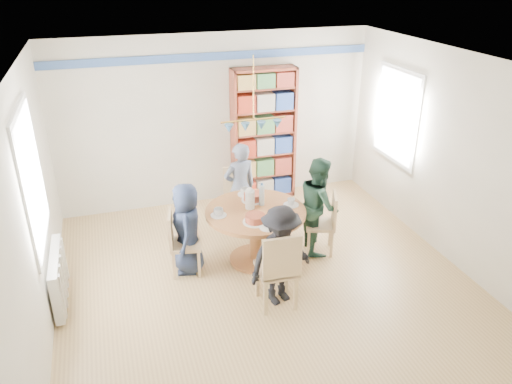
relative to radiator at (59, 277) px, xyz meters
name	(u,v)px	position (x,y,z in m)	size (l,w,h in m)	color
ground	(266,280)	(2.42, -0.30, -0.35)	(5.00, 5.00, 0.00)	tan
room_shell	(225,137)	(2.16, 0.57, 1.30)	(5.00, 5.00, 5.00)	white
radiator	(59,277)	(0.00, 0.00, 0.00)	(0.12, 1.00, 0.60)	silver
dining_table	(256,223)	(2.44, 0.19, 0.21)	(1.30, 1.30, 0.75)	olive
chair_left	(180,240)	(1.44, 0.20, 0.13)	(0.44, 0.44, 0.87)	tan
chair_right	(326,220)	(3.41, 0.12, 0.13)	(0.49, 0.49, 0.86)	tan
chair_far	(238,195)	(2.47, 1.17, 0.15)	(0.48, 0.48, 0.92)	tan
chair_near	(279,267)	(2.39, -0.85, 0.20)	(0.46, 0.46, 0.99)	tan
person_left	(187,228)	(1.55, 0.24, 0.25)	(0.59, 0.38, 1.21)	#182035
person_right	(319,205)	(3.34, 0.23, 0.32)	(0.65, 0.51, 1.34)	#1B3628
person_far	(240,187)	(2.48, 1.07, 0.32)	(0.49, 0.32, 1.35)	gray
person_near	(280,256)	(2.45, -0.73, 0.27)	(0.80, 0.46, 1.23)	black
bookshelf	(264,136)	(3.15, 2.04, 0.72)	(1.03, 0.31, 2.17)	brown
tableware	(253,205)	(2.41, 0.21, 0.47)	(1.18, 1.18, 0.31)	white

